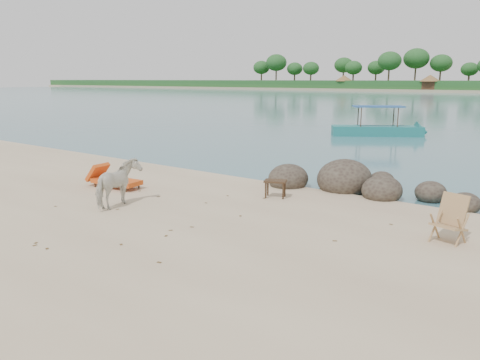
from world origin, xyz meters
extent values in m
ellipsoid|color=#312721|center=(-0.17, 5.90, 0.23)|extent=(1.31, 1.44, 0.98)
ellipsoid|color=#312721|center=(1.53, 6.60, 0.30)|extent=(1.74, 1.91, 1.31)
ellipsoid|color=#312721|center=(2.93, 6.20, 0.21)|extent=(1.19, 1.31, 0.89)
ellipsoid|color=#312721|center=(4.13, 7.00, 0.16)|extent=(0.91, 1.01, 0.69)
ellipsoid|color=#312721|center=(5.23, 6.30, 0.14)|extent=(0.82, 0.90, 0.62)
ellipsoid|color=#312721|center=(0.73, 7.60, 0.18)|extent=(1.05, 1.15, 0.78)
ellipsoid|color=#312721|center=(2.33, 7.80, 0.15)|extent=(0.84, 0.93, 0.63)
imported|color=white|center=(-2.57, 0.77, 0.65)|extent=(1.11, 1.67, 1.30)
plane|color=brown|center=(4.11, 3.68, 0.01)|extent=(0.13, 0.13, 0.00)
plane|color=brown|center=(-1.10, -2.32, 0.01)|extent=(0.13, 0.13, 0.00)
plane|color=brown|center=(-2.36, 0.53, 0.01)|extent=(0.13, 0.13, 0.00)
plane|color=brown|center=(0.19, 3.94, 0.01)|extent=(0.11, 0.11, 0.00)
plane|color=brown|center=(0.72, 2.04, 0.01)|extent=(0.14, 0.14, 0.00)
plane|color=brown|center=(-4.00, -0.31, 0.01)|extent=(0.11, 0.11, 0.00)
plane|color=brown|center=(-1.62, -2.27, 0.01)|extent=(0.14, 0.14, 0.00)
plane|color=brown|center=(1.34, -1.43, 0.01)|extent=(0.12, 0.12, 0.00)
plane|color=brown|center=(-2.49, 2.18, 0.01)|extent=(0.14, 0.14, 0.00)
plane|color=brown|center=(-0.88, 3.53, 0.01)|extent=(0.13, 0.13, 0.00)
plane|color=brown|center=(-1.49, -2.36, 0.01)|extent=(0.11, 0.11, 0.00)
plane|color=brown|center=(-0.05, -1.22, 0.01)|extent=(0.14, 0.14, 0.00)
plane|color=brown|center=(0.11, 0.11, 0.01)|extent=(0.14, 0.14, 0.00)
plane|color=brown|center=(3.53, 1.75, 0.01)|extent=(0.14, 0.14, 0.00)
plane|color=brown|center=(-3.52, 2.34, 0.01)|extent=(0.12, 0.12, 0.00)
plane|color=brown|center=(0.34, 0.59, 0.01)|extent=(0.13, 0.13, 0.00)
plane|color=brown|center=(0.31, -0.24, 0.01)|extent=(0.13, 0.13, 0.00)
plane|color=brown|center=(-0.86, 2.49, 0.01)|extent=(0.13, 0.13, 0.00)
camera|label=1|loc=(7.71, -7.32, 3.52)|focal=35.00mm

